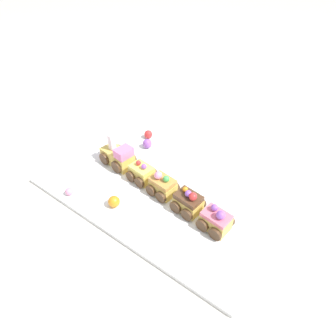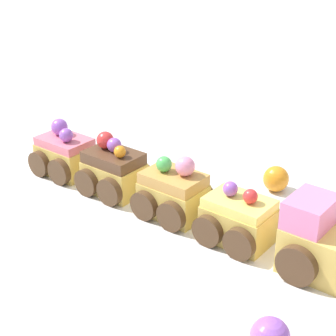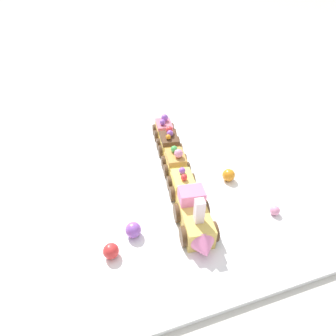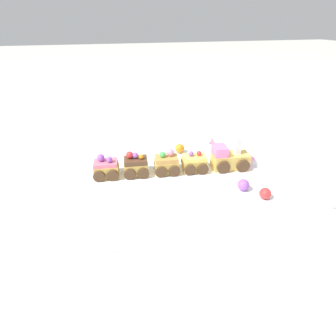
% 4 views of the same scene
% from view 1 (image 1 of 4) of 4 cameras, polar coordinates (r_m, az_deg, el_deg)
% --- Properties ---
extents(ground_plane, '(10.00, 10.00, 0.00)m').
position_cam_1_polar(ground_plane, '(0.79, -1.10, -3.32)').
color(ground_plane, beige).
extents(display_board, '(0.66, 0.45, 0.01)m').
position_cam_1_polar(display_board, '(0.78, -1.11, -3.00)').
color(display_board, white).
rests_on(display_board, ground_plane).
extents(cake_train_locomotive, '(0.14, 0.08, 0.10)m').
position_cam_1_polar(cake_train_locomotive, '(0.84, -11.22, 2.76)').
color(cake_train_locomotive, '#E0BC56').
rests_on(cake_train_locomotive, display_board).
extents(cake_car_lemon, '(0.08, 0.07, 0.06)m').
position_cam_1_polar(cake_car_lemon, '(0.77, -5.71, -1.11)').
color(cake_car_lemon, '#E0BC56').
rests_on(cake_car_lemon, display_board).
extents(cake_car_caramel, '(0.08, 0.07, 0.07)m').
position_cam_1_polar(cake_car_caramel, '(0.72, -1.16, -3.94)').
color(cake_car_caramel, '#E0BC56').
rests_on(cake_car_caramel, display_board).
extents(cake_car_chocolate, '(0.08, 0.07, 0.07)m').
position_cam_1_polar(cake_car_chocolate, '(0.68, 4.43, -7.47)').
color(cake_car_chocolate, '#E0BC56').
rests_on(cake_car_chocolate, display_board).
extents(cake_car_strawberry, '(0.08, 0.07, 0.07)m').
position_cam_1_polar(cake_car_strawberry, '(0.65, 10.34, -11.20)').
color(cake_car_strawberry, '#E0BC56').
rests_on(cake_car_strawberry, display_board).
extents(gumball_orange, '(0.03, 0.03, 0.03)m').
position_cam_1_polar(gumball_orange, '(0.71, -11.68, -7.17)').
color(gumball_orange, orange).
rests_on(gumball_orange, display_board).
extents(gumball_red, '(0.03, 0.03, 0.03)m').
position_cam_1_polar(gumball_red, '(0.95, -4.32, 7.32)').
color(gumball_red, red).
rests_on(gumball_red, display_board).
extents(gumball_purple, '(0.03, 0.03, 0.03)m').
position_cam_1_polar(gumball_purple, '(0.90, -4.53, 5.33)').
color(gumball_purple, '#9956C6').
rests_on(gumball_purple, display_board).
extents(gumball_pink, '(0.02, 0.02, 0.02)m').
position_cam_1_polar(gumball_pink, '(0.78, -20.72, -4.82)').
color(gumball_pink, pink).
rests_on(gumball_pink, display_board).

